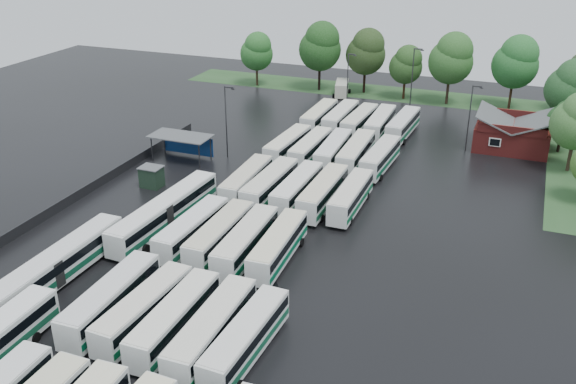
% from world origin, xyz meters
% --- Properties ---
extents(ground, '(160.00, 160.00, 0.00)m').
position_xyz_m(ground, '(0.00, 0.00, 0.00)').
color(ground, black).
rests_on(ground, ground).
extents(brick_building, '(10.07, 8.60, 5.39)m').
position_xyz_m(brick_building, '(24.00, 42.77, 1.87)').
color(brick_building, maroon).
rests_on(brick_building, ground).
extents(wash_shed, '(8.20, 4.20, 3.58)m').
position_xyz_m(wash_shed, '(-17.20, 22.02, 2.99)').
color(wash_shed, '#2D2D30').
rests_on(wash_shed, ground).
extents(utility_hut, '(2.70, 2.20, 2.62)m').
position_xyz_m(utility_hut, '(-16.20, 12.60, 1.32)').
color(utility_hut, black).
rests_on(utility_hut, ground).
extents(grass_strip_north, '(80.00, 10.00, 0.01)m').
position_xyz_m(grass_strip_north, '(2.00, 64.80, 0.01)').
color(grass_strip_north, '#274C24').
rests_on(grass_strip_north, ground).
extents(west_fence, '(0.10, 50.00, 1.20)m').
position_xyz_m(west_fence, '(-22.20, 8.00, 0.60)').
color(west_fence, '#2D2D30').
rests_on(west_fence, ground).
extents(bus_r1c0, '(2.74, 11.77, 3.26)m').
position_xyz_m(bus_r1c0, '(-4.44, -12.10, 1.79)').
color(bus_r1c0, silver).
rests_on(bus_r1c0, ground).
extents(bus_r1c1, '(2.93, 11.27, 3.11)m').
position_xyz_m(bus_r1c1, '(-1.15, -12.23, 1.71)').
color(bus_r1c1, silver).
rests_on(bus_r1c1, ground).
extents(bus_r1c2, '(2.47, 11.32, 3.15)m').
position_xyz_m(bus_r1c2, '(1.89, -12.51, 1.73)').
color(bus_r1c2, silver).
rests_on(bus_r1c2, ground).
extents(bus_r1c3, '(2.65, 11.77, 3.27)m').
position_xyz_m(bus_r1c3, '(5.35, -12.74, 1.80)').
color(bus_r1c3, silver).
rests_on(bus_r1c3, ground).
extents(bus_r1c4, '(2.75, 11.29, 3.12)m').
position_xyz_m(bus_r1c4, '(8.22, -12.73, 1.72)').
color(bus_r1c4, silver).
rests_on(bus_r1c4, ground).
extents(bus_r2c0, '(2.79, 11.38, 3.15)m').
position_xyz_m(bus_r2c0, '(-4.36, 1.55, 1.73)').
color(bus_r2c0, silver).
rests_on(bus_r2c0, ground).
extents(bus_r2c1, '(2.47, 11.41, 3.18)m').
position_xyz_m(bus_r2c1, '(-1.20, 1.48, 1.75)').
color(bus_r2c1, silver).
rests_on(bus_r2c1, ground).
extents(bus_r2c2, '(2.84, 11.70, 3.24)m').
position_xyz_m(bus_r2c2, '(1.87, 1.05, 1.78)').
color(bus_r2c2, silver).
rests_on(bus_r2c2, ground).
extents(bus_r2c3, '(2.90, 11.43, 3.16)m').
position_xyz_m(bus_r2c3, '(5.08, 1.50, 1.74)').
color(bus_r2c3, silver).
rests_on(bus_r2c3, ground).
extents(bus_r3c0, '(2.72, 11.30, 3.13)m').
position_xyz_m(bus_r3c0, '(-4.40, 14.84, 1.72)').
color(bus_r3c0, silver).
rests_on(bus_r3c0, ground).
extents(bus_r3c1, '(2.77, 11.76, 3.26)m').
position_xyz_m(bus_r3c1, '(-1.29, 14.62, 1.79)').
color(bus_r3c1, silver).
rests_on(bus_r3c1, ground).
extents(bus_r3c2, '(2.57, 11.41, 3.17)m').
position_xyz_m(bus_r3c2, '(2.02, 14.88, 1.74)').
color(bus_r3c2, silver).
rests_on(bus_r3c2, ground).
extents(bus_r3c3, '(2.57, 11.69, 3.25)m').
position_xyz_m(bus_r3c3, '(5.20, 14.81, 1.79)').
color(bus_r3c3, silver).
rests_on(bus_r3c3, ground).
extents(bus_r3c4, '(2.40, 11.11, 3.09)m').
position_xyz_m(bus_r3c4, '(8.42, 15.09, 1.70)').
color(bus_r3c4, silver).
rests_on(bus_r3c4, ground).
extents(bus_r4c0, '(2.92, 11.26, 3.10)m').
position_xyz_m(bus_r4c0, '(-4.32, 28.12, 1.71)').
color(bus_r4c0, silver).
rests_on(bus_r4c0, ground).
extents(bus_r4c1, '(2.58, 11.13, 3.09)m').
position_xyz_m(bus_r4c1, '(-1.05, 28.19, 1.70)').
color(bus_r4c1, silver).
rests_on(bus_r4c1, ground).
extents(bus_r4c2, '(2.82, 11.34, 3.13)m').
position_xyz_m(bus_r4c2, '(2.12, 28.32, 1.72)').
color(bus_r4c2, silver).
rests_on(bus_r4c2, ground).
extents(bus_r4c3, '(2.73, 11.74, 3.25)m').
position_xyz_m(bus_r4c3, '(5.21, 28.50, 1.79)').
color(bus_r4c3, silver).
rests_on(bus_r4c3, ground).
extents(bus_r4c4, '(2.89, 11.27, 3.11)m').
position_xyz_m(bus_r4c4, '(8.59, 28.19, 1.71)').
color(bus_r4c4, silver).
rests_on(bus_r4c4, ground).
extents(bus_r5c0, '(2.45, 11.34, 3.15)m').
position_xyz_m(bus_r5c0, '(-4.42, 41.76, 1.73)').
color(bus_r5c0, silver).
rests_on(bus_r5c0, ground).
extents(bus_r5c1, '(2.58, 11.54, 3.20)m').
position_xyz_m(bus_r5c1, '(-1.12, 42.24, 1.76)').
color(bus_r5c1, silver).
rests_on(bus_r5c1, ground).
extents(bus_r5c2, '(2.93, 11.40, 3.15)m').
position_xyz_m(bus_r5c2, '(2.01, 41.74, 1.73)').
color(bus_r5c2, silver).
rests_on(bus_r5c2, ground).
extents(bus_r5c3, '(2.61, 11.44, 3.17)m').
position_xyz_m(bus_r5c3, '(5.15, 41.99, 1.74)').
color(bus_r5c3, silver).
rests_on(bus_r5c3, ground).
extents(bus_r5c4, '(2.96, 11.51, 3.18)m').
position_xyz_m(bus_r5c4, '(8.53, 42.32, 1.75)').
color(bus_r5c4, silver).
rests_on(bus_r5c4, ground).
extents(artic_bus_west_b, '(3.32, 17.59, 3.25)m').
position_xyz_m(artic_bus_west_b, '(-8.96, 3.90, 1.80)').
color(artic_bus_west_b, silver).
rests_on(artic_bus_west_b, ground).
extents(artic_bus_west_c, '(2.58, 17.35, 3.22)m').
position_xyz_m(artic_bus_west_c, '(-12.23, -9.65, 1.78)').
color(artic_bus_west_c, silver).
rests_on(artic_bus_west_c, ground).
extents(minibus, '(3.46, 6.22, 2.57)m').
position_xyz_m(minibus, '(-6.40, 60.28, 1.42)').
color(minibus, beige).
rests_on(minibus, ground).
extents(tree_north_0, '(6.18, 6.18, 10.24)m').
position_xyz_m(tree_north_0, '(-23.44, 61.16, 6.59)').
color(tree_north_0, '#3B2C1C').
rests_on(tree_north_0, ground).
extents(tree_north_1, '(7.70, 7.70, 12.75)m').
position_xyz_m(tree_north_1, '(-11.31, 62.39, 8.20)').
color(tree_north_1, black).
rests_on(tree_north_1, ground).
extents(tree_north_2, '(7.15, 7.15, 11.84)m').
position_xyz_m(tree_north_2, '(-3.04, 63.63, 7.62)').
color(tree_north_2, black).
rests_on(tree_north_2, ground).
extents(tree_north_3, '(5.84, 5.84, 9.67)m').
position_xyz_m(tree_north_3, '(4.59, 62.28, 6.22)').
color(tree_north_3, '#3A2113').
rests_on(tree_north_3, ground).
extents(tree_north_4, '(7.55, 7.55, 12.51)m').
position_xyz_m(tree_north_4, '(12.27, 61.82, 8.05)').
color(tree_north_4, '#36251B').
rests_on(tree_north_4, ground).
extents(tree_north_5, '(7.59, 7.59, 12.57)m').
position_xyz_m(tree_north_5, '(22.57, 62.78, 8.09)').
color(tree_north_5, '#3B2316').
rests_on(tree_north_5, ground).
extents(tree_east_2, '(4.64, 4.61, 7.63)m').
position_xyz_m(tree_east_2, '(30.49, 43.61, 4.90)').
color(tree_east_2, black).
rests_on(tree_east_2, ground).
extents(tree_east_3, '(6.98, 6.98, 11.56)m').
position_xyz_m(tree_east_3, '(30.90, 52.11, 7.43)').
color(tree_east_3, black).
rests_on(tree_east_3, ground).
extents(lamp_post_ne, '(1.45, 0.28, 9.43)m').
position_xyz_m(lamp_post_ne, '(18.28, 39.44, 5.47)').
color(lamp_post_ne, '#2D2D30').
rests_on(lamp_post_ne, ground).
extents(lamp_post_nw, '(1.53, 0.30, 9.96)m').
position_xyz_m(lamp_post_nw, '(-11.90, 25.05, 5.78)').
color(lamp_post_nw, '#2D2D30').
rests_on(lamp_post_nw, ground).
extents(lamp_post_back_w, '(1.42, 0.28, 9.25)m').
position_xyz_m(lamp_post_back_w, '(-3.31, 53.35, 5.37)').
color(lamp_post_back_w, '#2D2D30').
rests_on(lamp_post_back_w, ground).
extents(lamp_post_back_e, '(1.64, 0.32, 10.63)m').
position_xyz_m(lamp_post_back_e, '(7.20, 54.96, 6.17)').
color(lamp_post_back_e, '#2D2D30').
rests_on(lamp_post_back_e, ground).
extents(puddle_2, '(6.68, 6.68, 0.01)m').
position_xyz_m(puddle_2, '(-8.88, 4.68, 0.00)').
color(puddle_2, black).
rests_on(puddle_2, ground).
extents(puddle_3, '(4.32, 4.32, 0.01)m').
position_xyz_m(puddle_3, '(4.80, -3.54, 0.00)').
color(puddle_3, black).
rests_on(puddle_3, ground).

